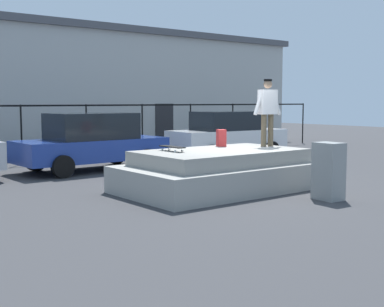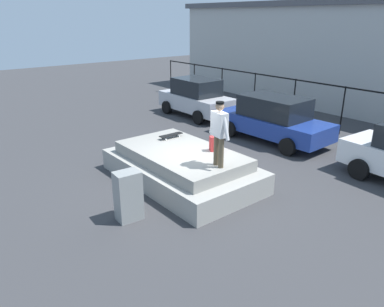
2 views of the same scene
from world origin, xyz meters
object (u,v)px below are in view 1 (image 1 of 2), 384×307
at_px(car_white_sedan_far, 227,135).
at_px(utility_box, 328,171).
at_px(skateboard, 172,147).
at_px(car_blue_sedan_mid, 92,142).
at_px(skateboarder, 268,108).
at_px(backpack, 221,138).

height_order(car_white_sedan_far, utility_box, car_white_sedan_far).
bearing_deg(car_white_sedan_far, skateboard, -142.01).
xyz_separation_m(car_blue_sedan_mid, car_white_sedan_far, (5.50, -0.10, -0.00)).
bearing_deg(skateboarder, backpack, 142.48).
relative_size(car_white_sedan_far, utility_box, 3.65).
height_order(backpack, car_white_sedan_far, car_white_sedan_far).
xyz_separation_m(backpack, utility_box, (0.35, -3.10, -0.56)).
height_order(skateboarder, utility_box, skateboarder).
bearing_deg(car_blue_sedan_mid, car_white_sedan_far, -1.05).
relative_size(backpack, car_blue_sedan_mid, 0.09).
height_order(backpack, utility_box, backpack).
xyz_separation_m(car_white_sedan_far, utility_box, (-3.74, -7.39, -0.27)).
distance_m(car_blue_sedan_mid, utility_box, 7.70).
height_order(car_blue_sedan_mid, utility_box, car_blue_sedan_mid).
xyz_separation_m(car_blue_sedan_mid, utility_box, (1.76, -7.49, -0.27)).
bearing_deg(skateboarder, utility_box, -103.80).
bearing_deg(car_blue_sedan_mid, utility_box, -76.78).
height_order(skateboarder, backpack, skateboarder).
distance_m(skateboarder, car_white_sedan_far, 6.01).
relative_size(skateboarder, backpack, 3.94).
bearing_deg(skateboard, backpack, 9.21).
xyz_separation_m(skateboarder, utility_box, (-0.58, -2.38, -1.34)).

